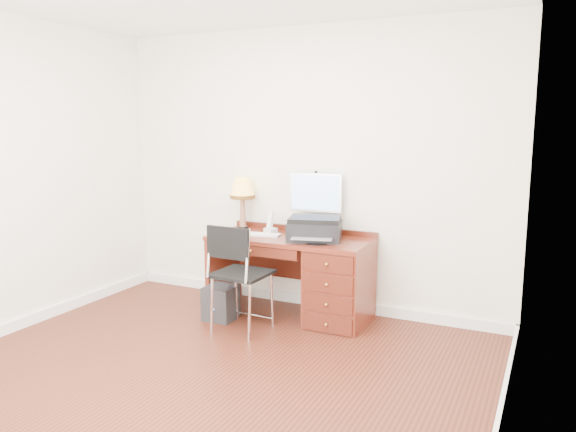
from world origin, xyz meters
The scene contains 12 objects.
ground centered at (0.00, 0.00, 0.00)m, with size 4.00×4.00×0.00m, color #3A160D.
room_shell centered at (0.00, 0.63, 0.05)m, with size 4.00×4.00×4.00m.
desk centered at (0.32, 1.40, 0.41)m, with size 1.50×0.67×0.75m.
monitor centered at (0.16, 1.64, 1.12)m, with size 0.51×0.18×0.58m.
keyboard centered at (-0.32, 1.34, 0.76)m, with size 0.45×0.13×0.02m, color white.
mouse_pad centered at (0.32, 1.27, 0.76)m, with size 0.23×0.23×0.05m.
printer centered at (0.25, 1.38, 0.85)m, with size 0.55×0.48×0.21m.
leg_lamp centered at (-0.61, 1.58, 1.13)m, with size 0.25×0.25×0.51m.
phone centered at (-0.26, 1.51, 0.81)m, with size 0.12×0.12×0.21m.
pen_cup centered at (0.06, 1.62, 0.80)m, with size 0.08×0.08×0.11m, color black.
chair centered at (-0.21, 0.80, 0.58)m, with size 0.46×0.46×0.95m.
equipment_box centered at (-0.52, 1.01, 0.16)m, with size 0.27×0.27×0.31m, color black.
Camera 1 is at (2.19, -3.21, 1.80)m, focal length 35.00 mm.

